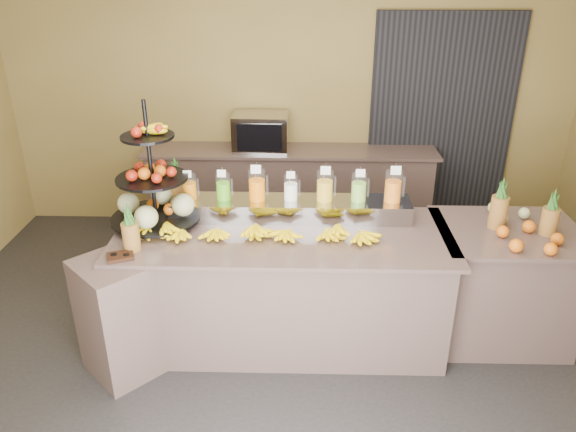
{
  "coord_description": "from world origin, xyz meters",
  "views": [
    {
      "loc": [
        0.13,
        -3.39,
        2.82
      ],
      "look_at": [
        0.03,
        0.3,
        1.07
      ],
      "focal_mm": 35.0,
      "sensor_mm": 36.0,
      "label": 1
    }
  ],
  "objects_px": {
    "fruit_stand": "(160,194)",
    "banana_heap": "(255,229)",
    "right_fruit_pile": "(525,227)",
    "condiment_caddy": "(120,256)",
    "pitcher_tray": "(291,209)",
    "oven_warmer": "(261,132)"
  },
  "relations": [
    {
      "from": "fruit_stand",
      "to": "oven_warmer",
      "type": "relative_size",
      "value": 1.69
    },
    {
      "from": "fruit_stand",
      "to": "pitcher_tray",
      "type": "bearing_deg",
      "value": -0.53
    },
    {
      "from": "pitcher_tray",
      "to": "banana_heap",
      "type": "xyz_separation_m",
      "value": [
        -0.25,
        -0.34,
        -0.02
      ]
    },
    {
      "from": "fruit_stand",
      "to": "banana_heap",
      "type": "bearing_deg",
      "value": -23.92
    },
    {
      "from": "condiment_caddy",
      "to": "right_fruit_pile",
      "type": "bearing_deg",
      "value": 7.79
    },
    {
      "from": "condiment_caddy",
      "to": "oven_warmer",
      "type": "xyz_separation_m",
      "value": [
        0.8,
        2.35,
        0.18
      ]
    },
    {
      "from": "oven_warmer",
      "to": "fruit_stand",
      "type": "bearing_deg",
      "value": -107.48
    },
    {
      "from": "pitcher_tray",
      "to": "right_fruit_pile",
      "type": "height_order",
      "value": "right_fruit_pile"
    },
    {
      "from": "pitcher_tray",
      "to": "banana_heap",
      "type": "distance_m",
      "value": 0.42
    },
    {
      "from": "right_fruit_pile",
      "to": "oven_warmer",
      "type": "relative_size",
      "value": 0.83
    },
    {
      "from": "banana_heap",
      "to": "right_fruit_pile",
      "type": "height_order",
      "value": "right_fruit_pile"
    },
    {
      "from": "fruit_stand",
      "to": "condiment_caddy",
      "type": "height_order",
      "value": "fruit_stand"
    },
    {
      "from": "pitcher_tray",
      "to": "fruit_stand",
      "type": "bearing_deg",
      "value": -172.21
    },
    {
      "from": "banana_heap",
      "to": "right_fruit_pile",
      "type": "relative_size",
      "value": 3.82
    },
    {
      "from": "right_fruit_pile",
      "to": "condiment_caddy",
      "type": "bearing_deg",
      "value": -172.21
    },
    {
      "from": "banana_heap",
      "to": "pitcher_tray",
      "type": "bearing_deg",
      "value": 52.93
    },
    {
      "from": "right_fruit_pile",
      "to": "oven_warmer",
      "type": "distance_m",
      "value": 2.84
    },
    {
      "from": "condiment_caddy",
      "to": "pitcher_tray",
      "type": "bearing_deg",
      "value": 30.53
    },
    {
      "from": "banana_heap",
      "to": "condiment_caddy",
      "type": "xyz_separation_m",
      "value": [
        -0.89,
        -0.34,
        -0.05
      ]
    },
    {
      "from": "pitcher_tray",
      "to": "oven_warmer",
      "type": "xyz_separation_m",
      "value": [
        -0.35,
        1.67,
        0.11
      ]
    },
    {
      "from": "banana_heap",
      "to": "fruit_stand",
      "type": "distance_m",
      "value": 0.77
    },
    {
      "from": "pitcher_tray",
      "to": "fruit_stand",
      "type": "xyz_separation_m",
      "value": [
        -0.98,
        -0.13,
        0.17
      ]
    }
  ]
}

